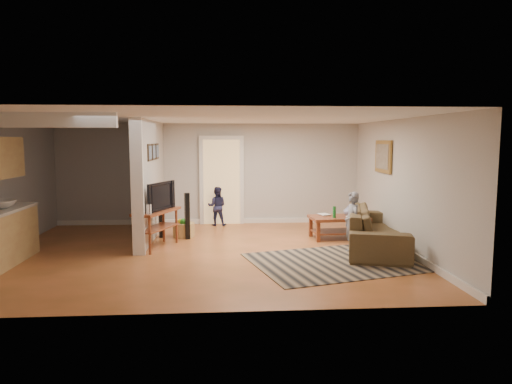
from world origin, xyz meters
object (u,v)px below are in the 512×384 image
(tv_console, at_px, (157,214))
(speaker_right, at_px, (161,214))
(sofa, at_px, (376,249))
(toddler, at_px, (217,225))
(speaker_left, at_px, (187,216))
(child, at_px, (351,253))
(coffee_table, at_px, (339,221))
(toy_basket, at_px, (184,229))

(tv_console, xyz_separation_m, speaker_right, (-0.06, 0.96, -0.16))
(sofa, bearing_deg, toddler, 65.35)
(speaker_left, bearing_deg, child, -42.57)
(coffee_table, bearing_deg, sofa, -63.91)
(child, height_order, toddler, child)
(speaker_right, relative_size, child, 0.89)
(coffee_table, xyz_separation_m, toddler, (-2.64, 1.64, -0.37))
(tv_console, relative_size, speaker_left, 1.28)
(speaker_left, bearing_deg, toddler, 50.10)
(coffee_table, distance_m, child, 1.36)
(toy_basket, xyz_separation_m, toddler, (0.70, 1.27, -0.17))
(child, bearing_deg, sofa, 113.83)
(speaker_left, height_order, toddler, speaker_left)
(coffee_table, relative_size, toddler, 1.33)
(sofa, height_order, toddler, toddler)
(sofa, bearing_deg, speaker_right, 88.30)
(coffee_table, distance_m, toddler, 3.13)
(tv_console, height_order, speaker_left, tv_console)
(sofa, bearing_deg, toy_basket, 85.95)
(coffee_table, bearing_deg, toddler, 148.17)
(speaker_left, xyz_separation_m, speaker_right, (-0.57, 0.20, 0.02))
(coffee_table, height_order, speaker_right, speaker_right)
(coffee_table, bearing_deg, child, -94.30)
(tv_console, distance_m, toddler, 2.61)
(sofa, xyz_separation_m, coffee_table, (-0.48, 0.99, 0.37))
(tv_console, xyz_separation_m, speaker_left, (0.52, 0.76, -0.18))
(speaker_right, height_order, child, speaker_right)
(sofa, xyz_separation_m, toddler, (-3.12, 2.62, 0.00))
(coffee_table, height_order, toddler, coffee_table)
(sofa, distance_m, toy_basket, 4.06)
(speaker_left, distance_m, child, 3.49)
(coffee_table, height_order, tv_console, tv_console)
(toddler, bearing_deg, child, 136.31)
(tv_console, bearing_deg, sofa, 17.36)
(sofa, distance_m, tv_console, 4.31)
(speaker_left, relative_size, speaker_right, 0.96)
(toddler, bearing_deg, speaker_left, 73.55)
(tv_console, height_order, toddler, tv_console)
(sofa, distance_m, speaker_left, 3.92)
(coffee_table, relative_size, child, 1.10)
(child, bearing_deg, tv_console, -105.35)
(toy_basket, bearing_deg, tv_console, -113.03)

